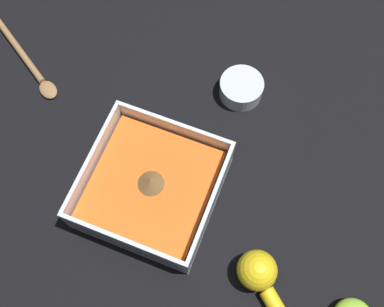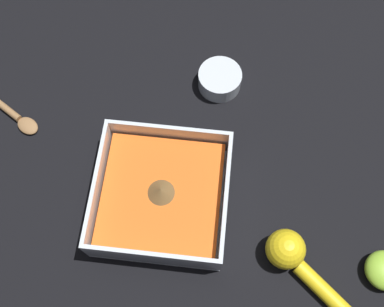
{
  "view_description": "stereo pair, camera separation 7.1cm",
  "coord_description": "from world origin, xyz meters",
  "views": [
    {
      "loc": [
        -0.21,
        -0.1,
        0.69
      ],
      "look_at": [
        0.04,
        0.0,
        0.04
      ],
      "focal_mm": 42.0,
      "sensor_mm": 36.0,
      "label": 1
    },
    {
      "loc": [
        -0.22,
        -0.03,
        0.69
      ],
      "look_at": [
        0.04,
        0.0,
        0.04
      ],
      "focal_mm": 42.0,
      "sensor_mm": 36.0,
      "label": 2
    }
  ],
  "objects": [
    {
      "name": "spice_bowl",
      "position": [
        0.2,
        -0.03,
        0.02
      ],
      "size": [
        0.08,
        0.08,
        0.03
      ],
      "color": "silver",
      "rests_on": "ground_plane"
    },
    {
      "name": "square_dish",
      "position": [
        -0.03,
        0.04,
        0.02
      ],
      "size": [
        0.2,
        0.2,
        0.07
      ],
      "color": "silver",
      "rests_on": "ground_plane"
    },
    {
      "name": "lemon_squeezer",
      "position": [
        -0.1,
        -0.17,
        0.03
      ],
      "size": [
        0.12,
        0.14,
        0.06
      ],
      "rotation": [
        0.0,
        0.0,
        0.87
      ],
      "color": "yellow",
      "rests_on": "ground_plane"
    },
    {
      "name": "wooden_spoon",
      "position": [
        0.11,
        0.35,
        0.01
      ],
      "size": [
        0.13,
        0.19,
        0.01
      ],
      "rotation": [
        0.0,
        0.0,
        4.16
      ],
      "color": "olive",
      "rests_on": "ground_plane"
    },
    {
      "name": "ground_plane",
      "position": [
        0.0,
        0.0,
        0.0
      ],
      "size": [
        4.0,
        4.0,
        0.0
      ],
      "primitive_type": "plane",
      "color": "black"
    }
  ]
}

